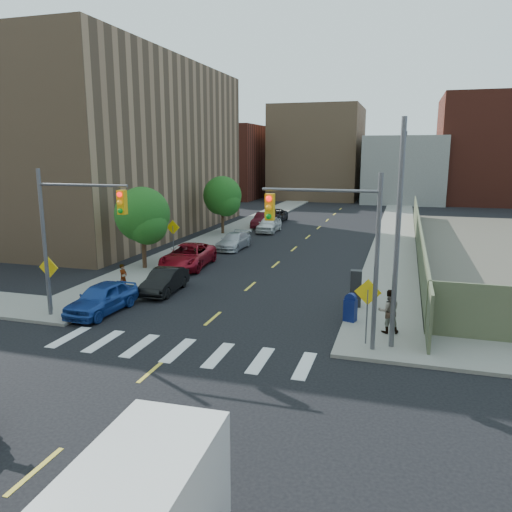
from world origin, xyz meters
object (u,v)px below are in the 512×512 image
Objects in this scene: parked_car_maroon at (264,220)px; pedestrian_east at (389,311)px; parked_car_red at (188,256)px; pedestrian_west at (123,278)px; payphone at (356,288)px; parked_car_white at (269,224)px; mailbox at (350,308)px; parked_car_blue at (102,298)px; parked_car_silver at (234,241)px; parked_car_grey at (274,216)px; parked_car_black at (165,281)px.

pedestrian_east reaches higher than parked_car_maroon.
parked_car_red is 3.73× the size of pedestrian_west.
payphone is (11.80, -25.11, 0.31)m from parked_car_maroon.
parked_car_white is at bearing 108.86° from payphone.
parked_car_white is 26.81m from mailbox.
pedestrian_east is (13.51, 0.77, 0.36)m from parked_car_blue.
parked_car_grey is at bearing 95.67° from parked_car_silver.
mailbox is at bearing -93.39° from pedestrian_west.
parked_car_red is at bearing 92.77° from parked_car_blue.
payphone reaches higher than parked_car_black.
parked_car_silver is 0.97× the size of parked_car_maroon.
pedestrian_east is at bearing -39.66° from parked_car_red.
parked_car_grey is (0.00, 33.45, -0.02)m from parked_car_blue.
pedestrian_east is (12.21, -25.70, 0.34)m from parked_car_white.
pedestrian_east is (13.51, -9.42, 0.31)m from parked_car_red.
parked_car_red reaches higher than parked_car_grey.
payphone is at bearing 106.74° from mailbox.
parked_car_grey is at bearing 105.62° from payphone.
payphone reaches higher than parked_car_maroon.
parked_car_blue is 3.33× the size of mailbox.
parked_car_grey is 2.82× the size of payphone.
parked_car_red reaches higher than parked_car_white.
parked_car_blue is at bearing -94.76° from parked_car_red.
mailbox is (11.80, 1.80, 0.04)m from parked_car_blue.
parked_car_maroon reaches higher than parked_car_grey.
pedestrian_west reaches higher than mailbox.
mailbox is (11.80, -8.40, -0.01)m from parked_car_red.
parked_car_white reaches higher than mailbox.
payphone reaches higher than mailbox.
parked_car_white is 28.45m from pedestrian_east.
parked_car_blue is 0.97× the size of parked_car_silver.
parked_car_grey is at bearing 100.75° from parked_car_white.
parked_car_silver is 18.99m from mailbox.
parked_car_grey is at bearing 85.24° from parked_car_red.
parked_car_blue is 17.31m from parked_car_silver.
parked_car_black is 10.75m from mailbox.
mailbox is 0.69× the size of pedestrian_east.
parked_car_white is at bearing -78.32° from pedestrian_east.
parked_car_silver is 2.36× the size of pedestrian_east.
parked_car_white is 2.41× the size of payphone.
parked_car_grey is 31.64m from payphone.
parked_car_black is 12.67m from pedestrian_east.
parked_car_white is at bearing -82.47° from parked_car_grey.
parked_car_silver is at bearing 88.67° from parked_car_black.
parked_car_silver is 2.43× the size of payphone.
parked_car_silver is at bearing -90.08° from parked_car_grey.
parked_car_black is 2.67× the size of pedestrian_west.
parked_car_maroon reaches higher than parked_car_black.
parked_car_maroon is at bearing 92.77° from parked_car_blue.
parked_car_blue is at bearing -167.12° from payphone.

